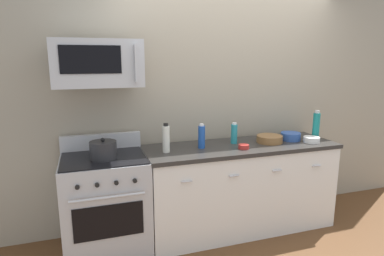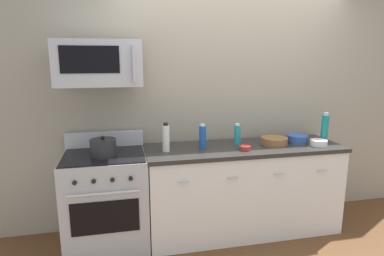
% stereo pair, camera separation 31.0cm
% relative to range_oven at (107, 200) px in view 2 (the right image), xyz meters
% --- Properties ---
extents(ground_plane, '(6.11, 6.11, 0.00)m').
position_rel_range_oven_xyz_m(ground_plane, '(1.38, -0.00, -0.47)').
color(ground_plane, brown).
extents(back_wall, '(5.09, 0.10, 2.70)m').
position_rel_range_oven_xyz_m(back_wall, '(1.38, 0.41, 0.88)').
color(back_wall, '#9E937F').
rests_on(back_wall, ground_plane).
extents(counter_unit, '(2.00, 0.66, 0.92)m').
position_rel_range_oven_xyz_m(counter_unit, '(1.38, -0.00, -0.01)').
color(counter_unit, white).
rests_on(counter_unit, ground_plane).
extents(range_oven, '(0.76, 0.69, 1.07)m').
position_rel_range_oven_xyz_m(range_oven, '(0.00, 0.00, 0.00)').
color(range_oven, '#B7BABF').
rests_on(range_oven, ground_plane).
extents(microwave, '(0.74, 0.44, 0.40)m').
position_rel_range_oven_xyz_m(microwave, '(0.00, 0.04, 1.28)').
color(microwave, '#B7BABF').
extents(bottle_sparkling_teal, '(0.07, 0.07, 0.32)m').
position_rel_range_oven_xyz_m(bottle_sparkling_teal, '(2.24, -0.06, 0.60)').
color(bottle_sparkling_teal, '#197F7A').
rests_on(bottle_sparkling_teal, countertop_slab).
extents(bottle_dish_soap, '(0.07, 0.07, 0.22)m').
position_rel_range_oven_xyz_m(bottle_dish_soap, '(1.33, 0.08, 0.56)').
color(bottle_dish_soap, teal).
rests_on(bottle_dish_soap, countertop_slab).
extents(bottle_soda_blue, '(0.07, 0.07, 0.24)m').
position_rel_range_oven_xyz_m(bottle_soda_blue, '(0.95, 0.01, 0.57)').
color(bottle_soda_blue, '#1E4CA5').
rests_on(bottle_soda_blue, countertop_slab).
extents(bottle_vinegar_white, '(0.07, 0.07, 0.28)m').
position_rel_range_oven_xyz_m(bottle_vinegar_white, '(0.58, -0.02, 0.58)').
color(bottle_vinegar_white, silver).
rests_on(bottle_vinegar_white, countertop_slab).
extents(bowl_blue_mixing, '(0.21, 0.21, 0.08)m').
position_rel_range_oven_xyz_m(bowl_blue_mixing, '(1.98, 0.01, 0.49)').
color(bowl_blue_mixing, '#2D519E').
rests_on(bowl_blue_mixing, countertop_slab).
extents(bowl_wooden_salad, '(0.27, 0.27, 0.07)m').
position_rel_range_oven_xyz_m(bowl_wooden_salad, '(1.70, 0.00, 0.49)').
color(bowl_wooden_salad, brown).
rests_on(bowl_wooden_salad, countertop_slab).
extents(bowl_white_ceramic, '(0.17, 0.17, 0.06)m').
position_rel_range_oven_xyz_m(bowl_white_ceramic, '(2.13, -0.14, 0.48)').
color(bowl_white_ceramic, white).
rests_on(bowl_white_ceramic, countertop_slab).
extents(bowl_red_small, '(0.11, 0.11, 0.04)m').
position_rel_range_oven_xyz_m(bowl_red_small, '(1.33, -0.14, 0.47)').
color(bowl_red_small, '#B72D28').
rests_on(bowl_red_small, countertop_slab).
extents(stockpot, '(0.23, 0.23, 0.19)m').
position_rel_range_oven_xyz_m(stockpot, '(0.00, -0.05, 0.53)').
color(stockpot, '#262628').
rests_on(stockpot, range_oven).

